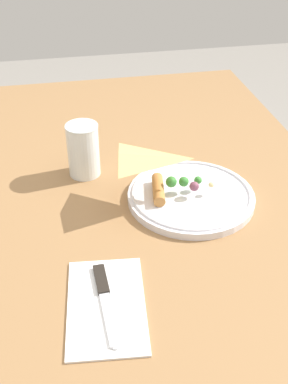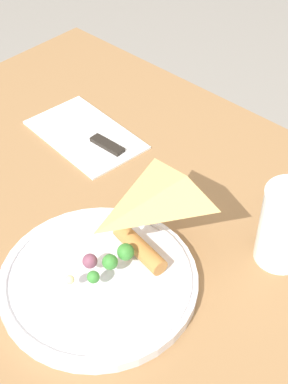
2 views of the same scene
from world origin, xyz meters
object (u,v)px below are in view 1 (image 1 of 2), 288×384
(dining_table, at_px, (152,220))
(milk_glass, at_px, (83,151))
(plate_pizza, at_px, (190,194))
(napkin_folded, at_px, (106,305))
(butter_knife, at_px, (105,299))

(dining_table, bearing_deg, milk_glass, -118.98)
(plate_pizza, height_order, napkin_folded, plate_pizza)
(dining_table, distance_m, plate_pizza, 0.15)
(dining_table, relative_size, napkin_folded, 5.85)
(napkin_folded, bearing_deg, plate_pizza, 140.71)
(butter_knife, bearing_deg, napkin_folded, -0.00)
(milk_glass, bearing_deg, butter_knife, -0.48)
(plate_pizza, distance_m, butter_knife, 0.33)
(dining_table, xyz_separation_m, butter_knife, (0.32, -0.14, 0.10))
(napkin_folded, bearing_deg, milk_glass, 179.57)
(dining_table, bearing_deg, napkin_folded, -23.90)
(milk_glass, bearing_deg, plate_pizza, 54.73)
(dining_table, distance_m, milk_glass, 0.23)
(milk_glass, distance_m, butter_knife, 0.40)
(milk_glass, relative_size, napkin_folded, 0.56)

